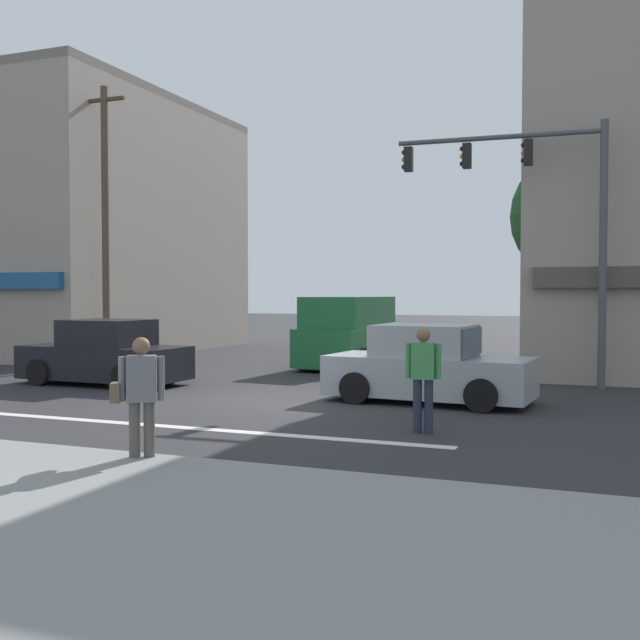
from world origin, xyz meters
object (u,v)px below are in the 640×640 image
at_px(sedan_crossing_leftbound, 428,368).
at_px(sedan_crossing_center, 105,355).
at_px(street_tree, 576,216).
at_px(pedestrian_foreground_with_bag, 140,394).
at_px(utility_pole_near_left, 105,222).
at_px(pedestrian_mid_crossing, 423,373).
at_px(van_parked_curbside, 351,334).
at_px(traffic_light_mast, 544,205).

xyz_separation_m(sedan_crossing_leftbound, sedan_crossing_center, (-8.02, 0.12, 0.00)).
distance_m(street_tree, pedestrian_foreground_with_bag, 14.22).
bearing_deg(street_tree, utility_pole_near_left, -171.76).
bearing_deg(pedestrian_foreground_with_bag, pedestrian_mid_crossing, 53.35).
xyz_separation_m(van_parked_curbside, pedestrian_foreground_with_bag, (1.74, -13.35, -0.05)).
bearing_deg(traffic_light_mast, street_tree, 76.30).
height_order(sedan_crossing_leftbound, pedestrian_mid_crossing, pedestrian_mid_crossing).
distance_m(sedan_crossing_leftbound, van_parked_curbside, 7.40).
xyz_separation_m(traffic_light_mast, pedestrian_mid_crossing, (-1.28, -6.80, -3.35)).
distance_m(utility_pole_near_left, pedestrian_mid_crossing, 14.20).
bearing_deg(utility_pole_near_left, sedan_crossing_center, -53.34).
xyz_separation_m(van_parked_curbside, pedestrian_mid_crossing, (4.49, -9.65, -0.06)).
relative_size(traffic_light_mast, sedan_crossing_center, 1.49).
distance_m(sedan_crossing_center, van_parked_curbside, 7.51).
bearing_deg(pedestrian_foreground_with_bag, van_parked_curbside, 97.44).
distance_m(street_tree, van_parked_curbside, 7.17).
bearing_deg(sedan_crossing_center, van_parked_curbside, 55.89).
xyz_separation_m(utility_pole_near_left, van_parked_curbside, (7.14, 2.28, -3.39)).
bearing_deg(street_tree, sedan_crossing_leftbound, -113.18).
distance_m(traffic_light_mast, pedestrian_foreground_with_bag, 11.73).
relative_size(street_tree, sedan_crossing_leftbound, 1.42).
bearing_deg(utility_pole_near_left, sedan_crossing_leftbound, -20.32).
distance_m(utility_pole_near_left, pedestrian_foreground_with_bag, 14.61).
height_order(utility_pole_near_left, sedan_crossing_center, utility_pole_near_left).
bearing_deg(pedestrian_mid_crossing, van_parked_curbside, 114.97).
height_order(sedan_crossing_center, pedestrian_foreground_with_bag, pedestrian_foreground_with_bag).
bearing_deg(sedan_crossing_center, pedestrian_mid_crossing, -21.53).
bearing_deg(utility_pole_near_left, van_parked_curbside, 17.69).
bearing_deg(sedan_crossing_leftbound, sedan_crossing_center, 179.16).
height_order(street_tree, pedestrian_mid_crossing, street_tree).
bearing_deg(sedan_crossing_center, sedan_crossing_leftbound, -0.84).
bearing_deg(street_tree, pedestrian_foreground_with_bag, -109.62).
xyz_separation_m(pedestrian_foreground_with_bag, pedestrian_mid_crossing, (2.75, 3.70, -0.00)).
distance_m(traffic_light_mast, sedan_crossing_leftbound, 5.37).
bearing_deg(traffic_light_mast, pedestrian_mid_crossing, -100.63).
xyz_separation_m(sedan_crossing_center, pedestrian_foreground_with_bag, (5.96, -7.13, 0.24)).
relative_size(sedan_crossing_center, van_parked_curbside, 0.88).
relative_size(utility_pole_near_left, pedestrian_mid_crossing, 5.08).
xyz_separation_m(street_tree, sedan_crossing_leftbound, (-2.58, -6.02, -3.54)).
relative_size(utility_pole_near_left, sedan_crossing_leftbound, 2.01).
bearing_deg(street_tree, van_parked_curbside, 177.15).
bearing_deg(van_parked_curbside, traffic_light_mast, -26.27).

